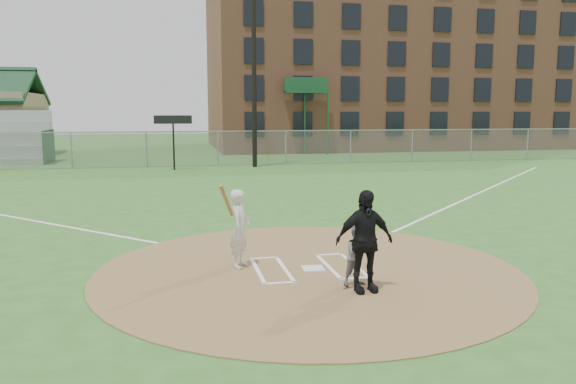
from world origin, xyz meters
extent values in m
plane|color=#2E6322|center=(0.00, 0.00, 0.00)|extent=(140.00, 140.00, 0.00)
cylinder|color=olive|center=(0.00, 0.00, 0.01)|extent=(8.40, 8.40, 0.02)
cube|color=silver|center=(0.10, 0.01, 0.03)|extent=(0.45, 0.45, 0.03)
cube|color=white|center=(9.00, 9.00, 0.01)|extent=(17.04, 17.04, 0.01)
imported|color=slate|center=(0.63, -1.15, 0.57)|extent=(0.62, 0.54, 1.09)
imported|color=black|center=(0.63, -1.49, 0.92)|extent=(1.08, 0.52, 1.79)
cube|color=white|center=(-1.00, 0.15, 0.03)|extent=(0.08, 1.80, 0.01)
cube|color=white|center=(-0.45, 0.15, 0.03)|extent=(0.08, 1.80, 0.01)
cube|color=white|center=(-0.72, 1.05, 0.03)|extent=(0.62, 0.08, 0.01)
cube|color=white|center=(-0.72, -0.75, 0.03)|extent=(0.62, 0.08, 0.01)
cube|color=white|center=(1.00, 0.15, 0.03)|extent=(0.08, 1.80, 0.01)
cube|color=white|center=(0.45, 0.15, 0.03)|extent=(0.08, 1.80, 0.01)
cube|color=white|center=(0.72, 1.05, 0.03)|extent=(0.62, 0.08, 0.01)
cube|color=white|center=(0.72, -0.75, 0.03)|extent=(0.62, 0.08, 0.01)
imported|color=silver|center=(-1.30, 0.49, 0.81)|extent=(0.57, 0.68, 1.58)
cylinder|color=#94623B|center=(-1.60, 0.09, 1.45)|extent=(0.34, 0.56, 0.70)
cube|color=slate|center=(0.00, 22.00, 1.00)|extent=(56.00, 0.03, 2.00)
cube|color=gray|center=(0.00, 22.00, 2.00)|extent=(56.00, 0.06, 0.06)
cube|color=gray|center=(0.00, 22.00, 1.00)|extent=(56.08, 0.08, 2.00)
cube|color=#194728|center=(-10.00, 26.20, 1.00)|extent=(0.08, 3.20, 2.00)
cube|color=#9D5D43|center=(16.00, 38.00, 7.50)|extent=(30.00, 16.00, 15.00)
cube|color=black|center=(15.90, 29.94, 7.40)|extent=(26.60, 0.10, 12.20)
cube|color=#194728|center=(7.00, 29.34, 4.50)|extent=(3.20, 1.00, 0.15)
cube|color=#194728|center=(7.00, 29.84, 2.25)|extent=(0.12, 0.12, 4.50)
cube|color=#194728|center=(8.50, 28.89, 2.25)|extent=(0.12, 0.12, 4.50)
cube|color=#194728|center=(7.00, 29.34, 5.05)|extent=(3.20, 0.08, 1.00)
cylinder|color=black|center=(2.00, 21.00, 6.00)|extent=(0.26, 0.26, 12.00)
cylinder|color=black|center=(-2.50, 20.20, 1.30)|extent=(0.10, 0.10, 2.60)
cube|color=black|center=(-2.50, 20.20, 2.70)|extent=(2.00, 0.10, 0.45)
camera|label=1|loc=(-2.59, -10.51, 3.15)|focal=35.00mm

